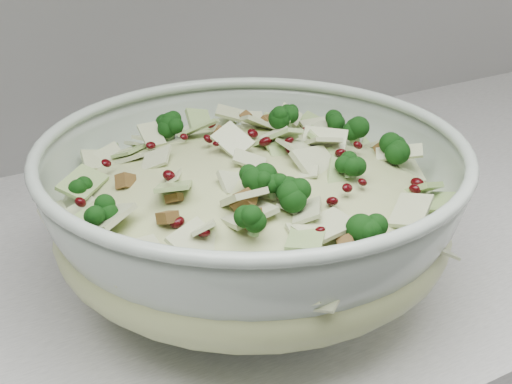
% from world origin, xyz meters
% --- Properties ---
extents(mixing_bowl, '(0.48, 0.48, 0.15)m').
position_xyz_m(mixing_bowl, '(0.27, 1.60, 0.98)').
color(mixing_bowl, '#AABBAA').
rests_on(mixing_bowl, counter).
extents(salad, '(0.49, 0.49, 0.15)m').
position_xyz_m(salad, '(0.27, 1.60, 1.00)').
color(salad, '#A5B078').
rests_on(salad, mixing_bowl).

